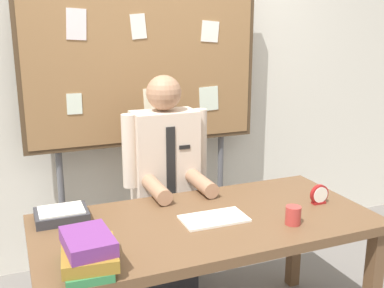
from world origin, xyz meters
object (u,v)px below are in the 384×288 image
Objects in this scene: desk at (206,235)px; bulletin_board at (144,65)px; paper_tray at (62,215)px; open_notebook at (214,219)px; book_stack at (88,252)px; desk_clock at (319,195)px; coffee_mug at (293,215)px; person at (166,194)px.

bulletin_board reaches higher than desk.
desk is 6.64× the size of paper_tray.
open_notebook is at bearing -30.71° from desk.
book_stack is 1.32m from desk_clock.
desk_clock reaches higher than desk.
paper_tray is at bearing 94.68° from book_stack.
bulletin_board is 1.47m from coffee_mug.
open_notebook is 3.05× the size of desk_clock.
desk_clock is at bearing 30.89° from coffee_mug.
bulletin_board is 1.58m from book_stack.
desk is 5.19× the size of open_notebook.
open_notebook is 0.77m from paper_tray.
desk_clock is 1.38m from paper_tray.
coffee_mug is (0.37, -0.85, 0.13)m from person.
desk_clock is 0.34m from coffee_mug.
book_stack is at bearing -125.53° from person.
paper_tray is at bearing -131.55° from bulletin_board.
bulletin_board is at bearing 121.42° from desk_clock.
desk is 15.79× the size of desk_clock.
book_stack reaches higher than desk.
open_notebook is at bearing 19.75° from book_stack.
desk is 0.63m from person.
coffee_mug is (0.37, -1.26, -0.65)m from bulletin_board.
bulletin_board is 6.13× the size of open_notebook.
person is at bearing 27.94° from paper_tray.
desk_clock is at bearing -45.59° from person.
book_stack is 1.01m from coffee_mug.
person reaches higher than desk_clock.
person is at bearing 90.00° from desk.
desk is at bearing -21.67° from paper_tray.
bulletin_board is 18.68× the size of desk_clock.
bulletin_board is 7.85× the size of paper_tray.
person is 4.70× the size of book_stack.
open_notebook is at bearing -87.05° from person.
open_notebook is 3.58× the size of coffee_mug.
person is 15.30× the size of coffee_mug.
paper_tray reaches higher than desk.
book_stack is 0.72m from open_notebook.
person reaches higher than desk.
book_stack is (-0.64, -0.26, 0.16)m from desk.
paper_tray is at bearing 155.20° from coffee_mug.
book_stack is (-0.64, -1.30, -0.63)m from bulletin_board.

